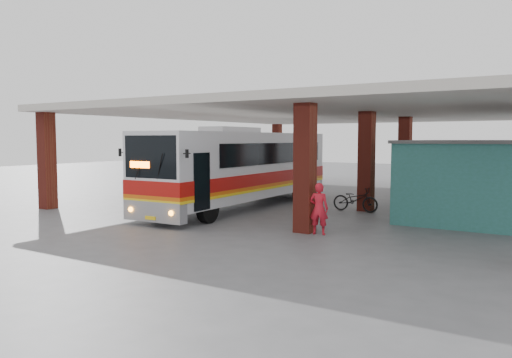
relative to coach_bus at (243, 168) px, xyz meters
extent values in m
plane|color=#515154|center=(2.18, -1.03, -1.83)|extent=(90.00, 90.00, 0.00)
cube|color=maroon|center=(5.18, -4.03, 0.35)|extent=(0.60, 0.60, 4.35)
cube|color=maroon|center=(5.18, 1.97, 0.35)|extent=(0.60, 0.60, 4.35)
cube|color=maroon|center=(5.18, 7.97, 0.35)|extent=(0.60, 0.60, 4.35)
cube|color=maroon|center=(-7.32, -5.03, 0.35)|extent=(0.60, 0.60, 4.35)
cube|color=maroon|center=(-7.32, 15.97, 0.35)|extent=(0.60, 0.60, 4.35)
cube|color=beige|center=(2.68, 5.47, 2.67)|extent=(21.00, 23.00, 0.30)
cube|color=#2A695A|center=(9.68, 2.97, -0.33)|extent=(5.00, 8.00, 3.00)
cube|color=#525252|center=(9.68, 2.97, 1.22)|extent=(5.20, 8.20, 0.12)
cube|color=#143733|center=(7.16, 1.47, -0.78)|extent=(0.08, 0.95, 2.10)
cube|color=black|center=(7.16, 4.47, -0.03)|extent=(0.08, 1.20, 1.00)
cube|color=black|center=(7.13, 4.47, -0.03)|extent=(0.04, 1.30, 1.10)
cube|color=silver|center=(0.00, 0.04, 0.16)|extent=(3.04, 12.61, 2.92)
cube|color=silver|center=(0.03, -1.01, 1.72)|extent=(1.36, 3.17, 0.26)
cube|color=gray|center=(0.21, -6.04, -1.25)|extent=(2.64, 0.51, 0.73)
cube|color=#AC100B|center=(0.00, 0.04, -0.42)|extent=(3.08, 12.61, 0.52)
cube|color=#D75B0B|center=(0.00, 0.04, -0.75)|extent=(3.08, 12.61, 0.14)
cube|color=yellow|center=(0.00, 0.04, -0.87)|extent=(3.08, 12.61, 0.10)
cube|color=black|center=(0.21, -6.19, 0.70)|extent=(2.36, 0.18, 1.51)
cube|color=black|center=(-1.34, 0.83, 0.68)|extent=(0.37, 9.39, 0.94)
cube|color=black|center=(1.28, 0.92, 0.68)|extent=(0.37, 9.39, 0.94)
cube|color=#FF5905|center=(-0.26, -6.26, 0.42)|extent=(0.89, 0.08, 0.23)
sphere|color=orange|center=(-0.73, -6.29, -1.22)|extent=(0.19, 0.19, 0.19)
sphere|color=orange|center=(1.15, -6.22, -1.22)|extent=(0.19, 0.19, 0.19)
cube|color=yellow|center=(0.21, -6.27, -1.46)|extent=(0.47, 0.05, 0.13)
cylinder|color=black|center=(-0.98, -4.39, -1.31)|extent=(0.37, 1.06, 1.04)
cylinder|color=black|center=(1.27, -4.31, -1.31)|extent=(0.37, 1.06, 1.04)
cylinder|color=black|center=(-1.25, 3.65, -1.31)|extent=(0.37, 1.06, 1.04)
cylinder|color=black|center=(1.00, 3.73, -1.31)|extent=(0.37, 1.06, 1.04)
cylinder|color=black|center=(-1.30, 5.01, -1.31)|extent=(0.37, 1.06, 1.04)
cylinder|color=black|center=(0.95, 5.08, -1.31)|extent=(0.37, 1.06, 1.04)
imported|color=black|center=(4.89, 1.49, -1.29)|extent=(2.04, 0.73, 1.07)
imported|color=red|center=(5.77, -4.16, -0.97)|extent=(0.71, 0.55, 1.72)
cube|color=red|center=(7.17, 4.02, -1.62)|extent=(0.39, 0.39, 0.05)
cube|color=red|center=(7.33, 4.03, -1.38)|extent=(0.06, 0.38, 0.54)
cylinder|color=black|center=(7.02, 3.87, -1.74)|extent=(0.03, 0.03, 0.18)
cylinder|color=black|center=(7.33, 3.88, -1.74)|extent=(0.03, 0.03, 0.18)
cylinder|color=black|center=(7.01, 4.17, -1.74)|extent=(0.03, 0.03, 0.18)
cylinder|color=black|center=(7.32, 4.18, -1.74)|extent=(0.03, 0.03, 0.18)
camera|label=1|loc=(12.69, -19.08, 1.32)|focal=35.00mm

